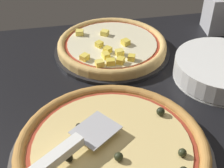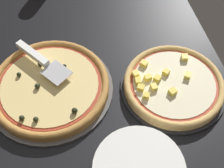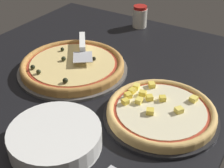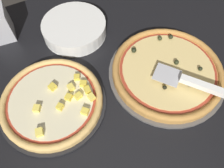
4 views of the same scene
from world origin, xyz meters
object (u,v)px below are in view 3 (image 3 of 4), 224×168
at_px(serving_spatula, 82,44).
at_px(pizza_front, 73,65).
at_px(parmesan_shaker, 140,17).
at_px(pizza_back, 161,111).
at_px(plate_stack, 55,138).

bearing_deg(serving_spatula, pizza_front, 15.13).
bearing_deg(parmesan_shaker, pizza_back, 32.95).
xyz_separation_m(serving_spatula, parmesan_shaker, (-0.40, 0.04, -0.01)).
bearing_deg(pizza_front, serving_spatula, -164.87).
distance_m(pizza_front, pizza_back, 0.40).
bearing_deg(plate_stack, parmesan_shaker, -167.30).
distance_m(plate_stack, parmesan_shaker, 0.85).
height_order(pizza_back, serving_spatula, serving_spatula).
bearing_deg(pizza_back, pizza_front, -101.34).
bearing_deg(parmesan_shaker, pizza_front, -1.75).
height_order(pizza_front, pizza_back, pizza_front).
bearing_deg(serving_spatula, pizza_back, 66.83).
relative_size(pizza_back, serving_spatula, 1.56).
distance_m(pizza_back, parmesan_shaker, 0.69).
relative_size(pizza_front, plate_stack, 1.55).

